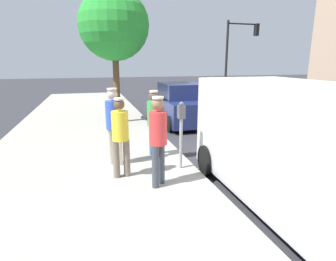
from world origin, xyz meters
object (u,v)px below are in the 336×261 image
(parking_meter_near, at_px, (181,124))
(parked_sedan_behind, at_px, (180,104))
(parked_van, at_px, (316,150))
(pedestrian_in_green, at_px, (154,119))
(pedestrian_in_blue, at_px, (113,121))
(street_tree, at_px, (114,26))
(pedestrian_in_yellow, at_px, (120,133))
(pedestrian_in_red, at_px, (158,136))
(traffic_light_corner, at_px, (238,47))

(parking_meter_near, height_order, parked_sedan_behind, parking_meter_near)
(parking_meter_near, distance_m, parked_van, 2.69)
(pedestrian_in_green, distance_m, pedestrian_in_blue, 1.08)
(pedestrian_in_blue, distance_m, street_tree, 5.41)
(pedestrian_in_yellow, height_order, parked_van, parked_van)
(parking_meter_near, height_order, street_tree, street_tree)
(pedestrian_in_green, distance_m, street_tree, 5.16)
(pedestrian_in_green, relative_size, street_tree, 0.34)
(pedestrian_in_red, xyz_separation_m, street_tree, (0.16, -6.09, 2.65))
(pedestrian_in_red, relative_size, parked_van, 0.33)
(pedestrian_in_yellow, distance_m, street_tree, 6.12)
(parking_meter_near, height_order, traffic_light_corner, traffic_light_corner)
(pedestrian_in_yellow, xyz_separation_m, parked_van, (-2.84, 2.11, 0.05))
(parked_van, height_order, traffic_light_corner, traffic_light_corner)
(pedestrian_in_blue, height_order, traffic_light_corner, traffic_light_corner)
(pedestrian_in_blue, xyz_separation_m, street_tree, (-0.55, -4.70, 2.62))
(parked_sedan_behind, bearing_deg, pedestrian_in_yellow, 60.41)
(pedestrian_in_blue, relative_size, street_tree, 0.36)
(pedestrian_in_green, bearing_deg, traffic_light_corner, -127.51)
(pedestrian_in_red, distance_m, pedestrian_in_blue, 1.56)
(pedestrian_in_blue, bearing_deg, traffic_light_corner, -129.84)
(parked_van, xyz_separation_m, parked_sedan_behind, (-0.26, -7.57, -0.41))
(pedestrian_in_yellow, xyz_separation_m, parked_sedan_behind, (-3.10, -5.46, -0.35))
(parking_meter_near, distance_m, street_tree, 6.02)
(pedestrian_in_red, height_order, pedestrian_in_yellow, pedestrian_in_red)
(pedestrian_in_red, height_order, traffic_light_corner, traffic_light_corner)
(traffic_light_corner, bearing_deg, pedestrian_in_red, 55.39)
(pedestrian_in_green, relative_size, pedestrian_in_yellow, 1.01)
(traffic_light_corner, bearing_deg, parked_sedan_behind, 46.67)
(parking_meter_near, distance_m, parked_sedan_behind, 5.64)
(pedestrian_in_red, distance_m, pedestrian_in_yellow, 0.89)
(pedestrian_in_red, relative_size, street_tree, 0.35)
(pedestrian_in_yellow, relative_size, street_tree, 0.33)
(pedestrian_in_red, relative_size, pedestrian_in_yellow, 1.05)
(parked_van, distance_m, traffic_light_corner, 16.06)
(pedestrian_in_blue, xyz_separation_m, parked_sedan_behind, (-3.17, -4.69, -0.43))
(pedestrian_in_red, height_order, pedestrian_in_blue, pedestrian_in_blue)
(parking_meter_near, xyz_separation_m, parked_van, (-1.50, 2.23, -0.03))
(pedestrian_in_blue, bearing_deg, parked_van, 135.26)
(parking_meter_near, xyz_separation_m, street_tree, (0.86, -5.36, 2.62))
(parked_van, relative_size, traffic_light_corner, 1.01)
(pedestrian_in_red, distance_m, traffic_light_corner, 15.85)
(pedestrian_in_green, height_order, pedestrian_in_yellow, pedestrian_in_green)
(street_tree, bearing_deg, traffic_light_corner, -143.05)
(parked_sedan_behind, height_order, street_tree, street_tree)
(pedestrian_in_green, relative_size, traffic_light_corner, 0.32)
(pedestrian_in_blue, height_order, parked_sedan_behind, pedestrian_in_blue)
(pedestrian_in_yellow, height_order, parked_sedan_behind, pedestrian_in_yellow)
(parked_sedan_behind, bearing_deg, pedestrian_in_blue, 55.96)
(pedestrian_in_red, bearing_deg, parked_sedan_behind, -112.05)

